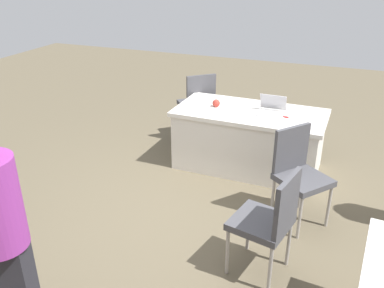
{
  "coord_description": "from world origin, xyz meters",
  "views": [
    {
      "loc": [
        -1.33,
        3.14,
        2.44
      ],
      "look_at": [
        -0.12,
        0.03,
        0.9
      ],
      "focal_mm": 38.23,
      "sensor_mm": 36.0,
      "label": 1
    }
  ],
  "objects": [
    {
      "name": "scissors_red",
      "position": [
        -0.69,
        -1.37,
        0.75
      ],
      "size": [
        0.18,
        0.09,
        0.01
      ],
      "primitive_type": "cube",
      "rotation": [
        0.0,
        0.0,
        2.84
      ],
      "color": "red",
      "rests_on": "table_foreground"
    },
    {
      "name": "chair_tucked_left",
      "position": [
        -0.93,
        0.4,
        0.55
      ],
      "size": [
        0.53,
        0.53,
        0.96
      ],
      "rotation": [
        0.0,
        0.0,
        4.49
      ],
      "color": "#9E9993",
      "rests_on": "ground"
    },
    {
      "name": "table_foreground",
      "position": [
        -0.31,
        -1.42,
        0.37
      ],
      "size": [
        1.81,
        0.93,
        0.75
      ],
      "rotation": [
        0.0,
        0.0,
        -0.02
      ],
      "color": "silver",
      "rests_on": "ground"
    },
    {
      "name": "yarn_ball",
      "position": [
        0.12,
        -1.41,
        0.79
      ],
      "size": [
        0.09,
        0.09,
        0.09
      ],
      "primitive_type": "sphere",
      "color": "#B2382D",
      "rests_on": "table_foreground"
    },
    {
      "name": "chair_by_pillar",
      "position": [
        0.59,
        -2.02,
        0.57
      ],
      "size": [
        0.62,
        0.62,
        0.98
      ],
      "rotation": [
        0.0,
        0.0,
        3.87
      ],
      "color": "#9E9993",
      "rests_on": "ground"
    },
    {
      "name": "ground_plane",
      "position": [
        0.0,
        0.0,
        0.0
      ],
      "size": [
        14.4,
        14.4,
        0.0
      ],
      "primitive_type": "plane",
      "color": "brown"
    },
    {
      "name": "laptop_silver",
      "position": [
        -0.56,
        -1.42,
        0.79
      ],
      "size": [
        0.33,
        0.3,
        0.21
      ],
      "rotation": [
        0.0,
        0.0,
        -0.03
      ],
      "color": "silver",
      "rests_on": "table_foreground"
    },
    {
      "name": "chair_near_front",
      "position": [
        -1.03,
        -0.47,
        0.56
      ],
      "size": [
        0.62,
        0.62,
        0.96
      ],
      "rotation": [
        0.0,
        0.0,
        0.9
      ],
      "color": "#9E9993",
      "rests_on": "ground"
    }
  ]
}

